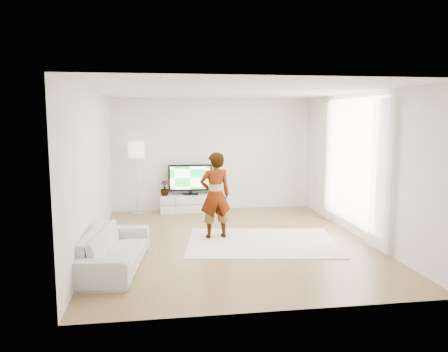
{
  "coord_description": "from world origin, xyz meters",
  "views": [
    {
      "loc": [
        -1.34,
        -7.87,
        2.34
      ],
      "look_at": [
        -0.1,
        0.4,
        1.2
      ],
      "focal_mm": 35.0,
      "sensor_mm": 36.0,
      "label": 1
    }
  ],
  "objects": [
    {
      "name": "curtain_near",
      "position": [
        2.4,
        -1.0,
        1.35
      ],
      "size": [
        0.04,
        0.7,
        2.6
      ],
      "primitive_type": "cube",
      "color": "white",
      "rests_on": "floor"
    },
    {
      "name": "sofa",
      "position": [
        -2.06,
        -1.12,
        0.3
      ],
      "size": [
        1.05,
        2.14,
        0.6
      ],
      "primitive_type": "imported",
      "rotation": [
        0.0,
        0.0,
        1.45
      ],
      "color": "#B9BAB5",
      "rests_on": "floor"
    },
    {
      "name": "wall_front",
      "position": [
        0.0,
        -3.0,
        1.4
      ],
      "size": [
        5.0,
        0.02,
        2.8
      ],
      "primitive_type": "cube",
      "color": "silver",
      "rests_on": "floor"
    },
    {
      "name": "floor",
      "position": [
        0.0,
        0.0,
        0.0
      ],
      "size": [
        6.0,
        6.0,
        0.0
      ],
      "primitive_type": "plane",
      "color": "#A67C4B",
      "rests_on": "ground"
    },
    {
      "name": "window",
      "position": [
        2.48,
        0.3,
        1.45
      ],
      "size": [
        0.01,
        2.6,
        2.5
      ],
      "primitive_type": "cube",
      "color": "white",
      "rests_on": "wall_right"
    },
    {
      "name": "television",
      "position": [
        -0.58,
        2.79,
        0.83
      ],
      "size": [
        1.08,
        0.21,
        0.75
      ],
      "color": "black",
      "rests_on": "media_console"
    },
    {
      "name": "game_console",
      "position": [
        0.07,
        2.76,
        0.54
      ],
      "size": [
        0.07,
        0.18,
        0.24
      ],
      "rotation": [
        0.0,
        0.0,
        0.1
      ],
      "color": "white",
      "rests_on": "media_console"
    },
    {
      "name": "floor_lamp",
      "position": [
        -1.87,
        2.7,
        1.48
      ],
      "size": [
        0.39,
        0.39,
        1.75
      ],
      "color": "silver",
      "rests_on": "floor"
    },
    {
      "name": "curtain_far",
      "position": [
        2.4,
        1.6,
        1.35
      ],
      "size": [
        0.04,
        0.7,
        2.6
      ],
      "primitive_type": "cube",
      "color": "white",
      "rests_on": "floor"
    },
    {
      "name": "rug",
      "position": [
        0.54,
        -0.14,
        0.01
      ],
      "size": [
        3.01,
        2.36,
        0.01
      ],
      "primitive_type": "cube",
      "rotation": [
        0.0,
        0.0,
        -0.15
      ],
      "color": "beige",
      "rests_on": "floor"
    },
    {
      "name": "wall_right",
      "position": [
        2.5,
        0.0,
        1.4
      ],
      "size": [
        0.02,
        6.0,
        2.8
      ],
      "primitive_type": "cube",
      "color": "silver",
      "rests_on": "floor"
    },
    {
      "name": "player",
      "position": [
        -0.28,
        0.32,
        0.84
      ],
      "size": [
        0.66,
        0.48,
        1.66
      ],
      "primitive_type": "imported",
      "rotation": [
        0.0,
        0.0,
        3.29
      ],
      "color": "#334772",
      "rests_on": "rug"
    },
    {
      "name": "potted_plant",
      "position": [
        -1.22,
        2.77,
        0.61
      ],
      "size": [
        0.22,
        0.22,
        0.37
      ],
      "primitive_type": "imported",
      "rotation": [
        0.0,
        0.0,
        -0.05
      ],
      "color": "#3F7238",
      "rests_on": "media_console"
    },
    {
      "name": "media_console",
      "position": [
        -0.58,
        2.76,
        0.21
      ],
      "size": [
        1.49,
        0.42,
        0.42
      ],
      "color": "silver",
      "rests_on": "floor"
    },
    {
      "name": "wall_back",
      "position": [
        0.0,
        3.0,
        1.4
      ],
      "size": [
        5.0,
        0.02,
        2.8
      ],
      "primitive_type": "cube",
      "color": "silver",
      "rests_on": "floor"
    },
    {
      "name": "ceiling",
      "position": [
        0.0,
        0.0,
        2.8
      ],
      "size": [
        6.0,
        6.0,
        0.0
      ],
      "primitive_type": "plane",
      "color": "white",
      "rests_on": "wall_back"
    },
    {
      "name": "wall_left",
      "position": [
        -2.5,
        0.0,
        1.4
      ],
      "size": [
        0.02,
        6.0,
        2.8
      ],
      "primitive_type": "cube",
      "color": "silver",
      "rests_on": "floor"
    }
  ]
}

